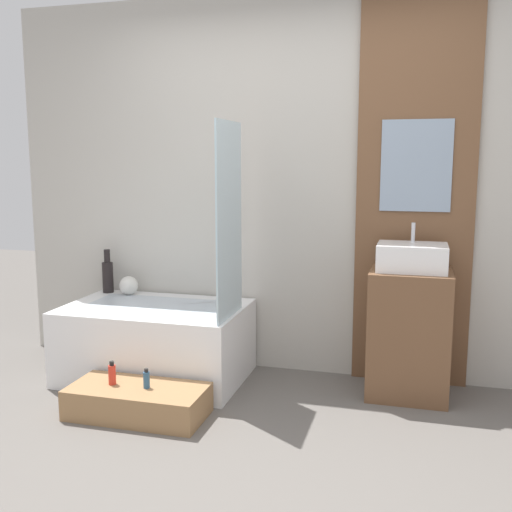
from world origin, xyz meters
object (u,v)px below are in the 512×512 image
at_px(bottle_soap_secondary, 146,379).
at_px(bottle_soap_primary, 112,374).
at_px(wooden_step_bench, 138,401).
at_px(sink, 412,257).
at_px(vase_tall_dark, 108,275).
at_px(vase_round_light, 129,285).
at_px(bathtub, 156,342).

bearing_deg(bottle_soap_secondary, bottle_soap_primary, 180.00).
bearing_deg(wooden_step_bench, sink, 26.59).
distance_m(sink, vase_tall_dark, 2.21).
distance_m(vase_tall_dark, bottle_soap_secondary, 1.24).
xyz_separation_m(vase_round_light, bottle_soap_primary, (0.33, -0.88, -0.34)).
bearing_deg(vase_round_light, wooden_step_bench, -60.81).
bearing_deg(bottle_soap_primary, vase_round_light, 110.63).
bearing_deg(vase_round_light, bathtub, -39.38).
distance_m(wooden_step_bench, vase_tall_dark, 1.26).
bearing_deg(bottle_soap_secondary, sink, 27.53).
bearing_deg(vase_tall_dark, bottle_soap_primary, -60.41).
bearing_deg(vase_tall_dark, wooden_step_bench, -53.33).
height_order(bathtub, bottle_soap_secondary, bathtub).
height_order(sink, vase_round_light, sink).
bearing_deg(sink, bottle_soap_secondary, -152.47).
height_order(bathtub, bottle_soap_primary, bathtub).
bearing_deg(bathtub, vase_tall_dark, 149.83).
relative_size(bathtub, sink, 2.88).
height_order(wooden_step_bench, sink, sink).
relative_size(wooden_step_bench, vase_round_light, 5.89).
height_order(wooden_step_bench, vase_round_light, vase_round_light).
bearing_deg(vase_tall_dark, bathtub, -30.17).
bearing_deg(bathtub, wooden_step_bench, -75.20).
relative_size(bathtub, wooden_step_bench, 1.51).
bearing_deg(bathtub, sink, 5.06).
distance_m(sink, bottle_soap_primary, 1.95).
height_order(wooden_step_bench, bottle_soap_primary, bottle_soap_primary).
height_order(vase_round_light, bottle_soap_secondary, vase_round_light).
height_order(vase_tall_dark, bottle_soap_secondary, vase_tall_dark).
bearing_deg(vase_round_light, sink, -3.53).
height_order(sink, vase_tall_dark, sink).
relative_size(sink, vase_tall_dark, 1.30).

